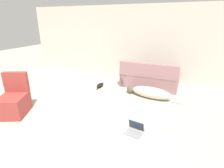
# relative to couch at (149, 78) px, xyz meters

# --- Properties ---
(ground_plane) EXTENTS (20.00, 20.00, 0.00)m
(ground_plane) POSITION_rel_couch_xyz_m (-1.14, -3.28, -0.27)
(ground_plane) COLOR #BCB29E
(wall_back) EXTENTS (7.91, 0.06, 2.55)m
(wall_back) POSITION_rel_couch_xyz_m (-1.14, 0.70, 1.00)
(wall_back) COLOR beige
(wall_back) RESTS_ON ground_plane
(couch) EXTENTS (1.78, 0.92, 0.84)m
(couch) POSITION_rel_couch_xyz_m (0.00, 0.00, 0.00)
(couch) COLOR #A3757A
(couch) RESTS_ON ground_plane
(dog) EXTENTS (1.60, 0.57, 0.30)m
(dog) POSITION_rel_couch_xyz_m (0.18, -0.85, -0.12)
(dog) COLOR beige
(dog) RESTS_ON ground_plane
(cat) EXTENTS (0.18, 0.50, 0.12)m
(cat) POSITION_rel_couch_xyz_m (-1.45, -0.69, -0.21)
(cat) COLOR black
(cat) RESTS_ON ground_plane
(laptop_open) EXTENTS (0.36, 0.34, 0.23)m
(laptop_open) POSITION_rel_couch_xyz_m (0.28, -2.58, -0.20)
(laptop_open) COLOR gray
(laptop_open) RESTS_ON ground_plane
(book_blue) EXTENTS (0.18, 0.16, 0.02)m
(book_blue) POSITION_rel_couch_xyz_m (-2.79, -2.42, -0.26)
(book_blue) COLOR #28428E
(book_blue) RESTS_ON ground_plane
(book_cream) EXTENTS (0.28, 0.27, 0.02)m
(book_cream) POSITION_rel_couch_xyz_m (0.92, -2.21, -0.26)
(book_cream) COLOR beige
(book_cream) RESTS_ON ground_plane
(side_chair) EXTENTS (0.79, 0.85, 0.93)m
(side_chair) POSITION_rel_couch_xyz_m (-2.49, -2.97, 0.03)
(side_chair) COLOR #993833
(side_chair) RESTS_ON ground_plane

